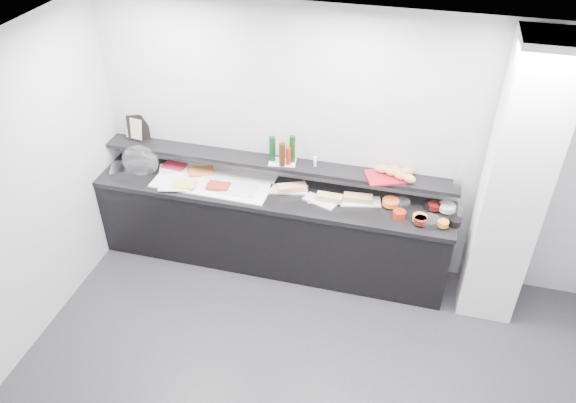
% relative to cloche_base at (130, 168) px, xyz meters
% --- Properties ---
extents(back_wall, '(5.00, 0.02, 2.70)m').
position_rel_cloche_base_xyz_m(back_wall, '(2.25, 0.28, 0.43)').
color(back_wall, '#B8BBC0').
rests_on(back_wall, ground).
extents(ceiling, '(5.00, 5.00, 0.00)m').
position_rel_cloche_base_xyz_m(ceiling, '(2.25, -1.72, 1.78)').
color(ceiling, white).
rests_on(ceiling, back_wall).
extents(column, '(0.50, 0.50, 2.70)m').
position_rel_cloche_base_xyz_m(column, '(3.75, -0.07, 0.43)').
color(column, white).
rests_on(column, ground).
extents(buffet_cabinet, '(3.60, 0.60, 0.85)m').
position_rel_cloche_base_xyz_m(buffet_cabinet, '(1.55, -0.02, -0.50)').
color(buffet_cabinet, black).
rests_on(buffet_cabinet, ground).
extents(counter_top, '(3.62, 0.62, 0.05)m').
position_rel_cloche_base_xyz_m(counter_top, '(1.55, -0.02, -0.05)').
color(counter_top, black).
rests_on(counter_top, buffet_cabinet).
extents(wall_shelf, '(3.60, 0.25, 0.04)m').
position_rel_cloche_base_xyz_m(wall_shelf, '(1.55, 0.15, 0.21)').
color(wall_shelf, black).
rests_on(wall_shelf, back_wall).
extents(cloche_base, '(0.45, 0.38, 0.04)m').
position_rel_cloche_base_xyz_m(cloche_base, '(0.00, 0.00, 0.00)').
color(cloche_base, silver).
rests_on(cloche_base, counter_top).
extents(cloche_dome, '(0.40, 0.27, 0.34)m').
position_rel_cloche_base_xyz_m(cloche_dome, '(0.14, 0.01, 0.11)').
color(cloche_dome, white).
rests_on(cloche_dome, cloche_base).
extents(linen_runner, '(1.22, 0.60, 0.01)m').
position_rel_cloche_base_xyz_m(linen_runner, '(0.94, 0.02, -0.01)').
color(linen_runner, white).
rests_on(linen_runner, counter_top).
extents(platter_meat_a, '(0.35, 0.29, 0.01)m').
position_rel_cloche_base_xyz_m(platter_meat_a, '(0.46, 0.10, 0.00)').
color(platter_meat_a, white).
rests_on(platter_meat_a, linen_runner).
extents(food_meat_a, '(0.25, 0.17, 0.02)m').
position_rel_cloche_base_xyz_m(food_meat_a, '(0.45, 0.13, 0.02)').
color(food_meat_a, maroon).
rests_on(food_meat_a, platter_meat_a).
extents(platter_salmon, '(0.31, 0.25, 0.01)m').
position_rel_cloche_base_xyz_m(platter_salmon, '(0.89, 0.10, 0.00)').
color(platter_salmon, silver).
rests_on(platter_salmon, linen_runner).
extents(food_salmon, '(0.29, 0.23, 0.02)m').
position_rel_cloche_base_xyz_m(food_salmon, '(0.77, 0.10, 0.02)').
color(food_salmon, '#CA6E29').
rests_on(food_salmon, platter_salmon).
extents(platter_cheese, '(0.34, 0.27, 0.01)m').
position_rel_cloche_base_xyz_m(platter_cheese, '(0.60, -0.19, 0.00)').
color(platter_cheese, white).
rests_on(platter_cheese, linen_runner).
extents(food_cheese, '(0.24, 0.17, 0.02)m').
position_rel_cloche_base_xyz_m(food_cheese, '(0.70, -0.17, 0.02)').
color(food_cheese, '#DCCF55').
rests_on(food_cheese, platter_cheese).
extents(platter_meat_b, '(0.34, 0.23, 0.01)m').
position_rel_cloche_base_xyz_m(platter_meat_b, '(1.25, -0.09, 0.00)').
color(platter_meat_b, silver).
rests_on(platter_meat_b, linen_runner).
extents(food_meat_b, '(0.23, 0.15, 0.02)m').
position_rel_cloche_base_xyz_m(food_meat_b, '(1.03, -0.11, 0.02)').
color(food_meat_b, maroon).
rests_on(food_meat_b, platter_meat_b).
extents(sandwich_plate_left, '(0.40, 0.23, 0.01)m').
position_rel_cloche_base_xyz_m(sandwich_plate_left, '(1.72, 0.05, -0.01)').
color(sandwich_plate_left, silver).
rests_on(sandwich_plate_left, counter_top).
extents(sandwich_food_left, '(0.31, 0.22, 0.06)m').
position_rel_cloche_base_xyz_m(sandwich_food_left, '(1.75, 0.04, 0.02)').
color(sandwich_food_left, tan).
rests_on(sandwich_food_left, sandwich_plate_left).
extents(tongs_left, '(0.16, 0.04, 0.01)m').
position_rel_cloche_base_xyz_m(tongs_left, '(1.82, 0.06, -0.00)').
color(tongs_left, '#BABCC1').
rests_on(tongs_left, sandwich_plate_left).
extents(sandwich_plate_mid, '(0.36, 0.25, 0.01)m').
position_rel_cloche_base_xyz_m(sandwich_plate_mid, '(2.06, -0.06, -0.01)').
color(sandwich_plate_mid, silver).
rests_on(sandwich_plate_mid, counter_top).
extents(sandwich_food_mid, '(0.26, 0.11, 0.06)m').
position_rel_cloche_base_xyz_m(sandwich_food_mid, '(2.15, -0.03, 0.02)').
color(sandwich_food_mid, tan).
rests_on(sandwich_food_mid, sandwich_plate_mid).
extents(tongs_mid, '(0.16, 0.04, 0.01)m').
position_rel_cloche_base_xyz_m(tongs_mid, '(2.03, -0.12, -0.00)').
color(tongs_mid, silver).
rests_on(tongs_mid, sandwich_plate_mid).
extents(sandwich_plate_right, '(0.42, 0.25, 0.01)m').
position_rel_cloche_base_xyz_m(sandwich_plate_right, '(2.44, 0.03, -0.01)').
color(sandwich_plate_right, white).
rests_on(sandwich_plate_right, counter_top).
extents(sandwich_food_right, '(0.28, 0.13, 0.06)m').
position_rel_cloche_base_xyz_m(sandwich_food_right, '(2.42, 0.03, 0.02)').
color(sandwich_food_right, tan).
rests_on(sandwich_food_right, sandwich_plate_right).
extents(tongs_right, '(0.15, 0.06, 0.01)m').
position_rel_cloche_base_xyz_m(tongs_right, '(2.36, 0.03, -0.00)').
color(tongs_right, silver).
rests_on(tongs_right, sandwich_plate_right).
extents(bowl_glass_fruit, '(0.19, 0.19, 0.07)m').
position_rel_cloche_base_xyz_m(bowl_glass_fruit, '(2.83, 0.06, 0.02)').
color(bowl_glass_fruit, white).
rests_on(bowl_glass_fruit, counter_top).
extents(fill_glass_fruit, '(0.21, 0.21, 0.05)m').
position_rel_cloche_base_xyz_m(fill_glass_fruit, '(2.73, 0.04, 0.03)').
color(fill_glass_fruit, orange).
rests_on(fill_glass_fruit, bowl_glass_fruit).
extents(bowl_black_jam, '(0.15, 0.15, 0.07)m').
position_rel_cloche_base_xyz_m(bowl_black_jam, '(3.10, 0.09, 0.02)').
color(bowl_black_jam, black).
rests_on(bowl_black_jam, counter_top).
extents(fill_black_jam, '(0.15, 0.15, 0.05)m').
position_rel_cloche_base_xyz_m(fill_black_jam, '(3.13, 0.08, 0.03)').
color(fill_black_jam, '#4E0B0B').
rests_on(fill_black_jam, bowl_black_jam).
extents(bowl_glass_cream, '(0.20, 0.20, 0.07)m').
position_rel_cloche_base_xyz_m(bowl_glass_cream, '(3.31, 0.09, 0.02)').
color(bowl_glass_cream, white).
rests_on(bowl_glass_cream, counter_top).
extents(fill_glass_cream, '(0.21, 0.21, 0.05)m').
position_rel_cloche_base_xyz_m(fill_glass_cream, '(3.25, 0.09, 0.03)').
color(fill_glass_cream, silver).
rests_on(fill_glass_cream, bowl_glass_cream).
extents(bowl_red_jam, '(0.15, 0.15, 0.07)m').
position_rel_cloche_base_xyz_m(bowl_red_jam, '(2.83, -0.12, 0.02)').
color(bowl_red_jam, '#9B270E').
rests_on(bowl_red_jam, counter_top).
extents(fill_red_jam, '(0.15, 0.15, 0.05)m').
position_rel_cloche_base_xyz_m(fill_red_jam, '(3.03, -0.18, 0.03)').
color(fill_red_jam, '#59150C').
rests_on(fill_red_jam, bowl_red_jam).
extents(bowl_glass_salmon, '(0.24, 0.24, 0.07)m').
position_rel_cloche_base_xyz_m(bowl_glass_salmon, '(3.11, -0.16, 0.02)').
color(bowl_glass_salmon, white).
rests_on(bowl_glass_salmon, counter_top).
extents(fill_glass_salmon, '(0.17, 0.17, 0.05)m').
position_rel_cloche_base_xyz_m(fill_glass_salmon, '(3.02, -0.14, 0.03)').
color(fill_glass_salmon, orange).
rests_on(fill_glass_salmon, bowl_glass_salmon).
extents(bowl_black_fruit, '(0.15, 0.15, 0.07)m').
position_rel_cloche_base_xyz_m(bowl_black_fruit, '(3.33, -0.10, 0.02)').
color(bowl_black_fruit, black).
rests_on(bowl_black_fruit, counter_top).
extents(fill_black_fruit, '(0.13, 0.13, 0.05)m').
position_rel_cloche_base_xyz_m(fill_black_fruit, '(3.22, -0.17, 0.03)').
color(fill_black_fruit, orange).
rests_on(fill_black_fruit, bowl_black_fruit).
extents(framed_print, '(0.24, 0.15, 0.26)m').
position_rel_cloche_base_xyz_m(framed_print, '(0.04, 0.24, 0.36)').
color(framed_print, black).
rests_on(framed_print, wall_shelf).
extents(print_art, '(0.20, 0.08, 0.22)m').
position_rel_cloche_base_xyz_m(print_art, '(0.01, 0.20, 0.36)').
color(print_art, '#D2A297').
rests_on(print_art, framed_print).
extents(condiment_tray, '(0.29, 0.20, 0.01)m').
position_rel_cloche_base_xyz_m(condiment_tray, '(1.63, 0.15, 0.24)').
color(condiment_tray, white).
rests_on(condiment_tray, wall_shelf).
extents(bottle_green_a, '(0.07, 0.07, 0.26)m').
position_rel_cloche_base_xyz_m(bottle_green_a, '(1.53, 0.15, 0.37)').
color(bottle_green_a, '#0E3616').
rests_on(bottle_green_a, condiment_tray).
extents(bottle_brown, '(0.07, 0.07, 0.24)m').
position_rel_cloche_base_xyz_m(bottle_brown, '(1.64, 0.09, 0.36)').
color(bottle_brown, '#371F0A').
rests_on(bottle_brown, condiment_tray).
extents(bottle_green_b, '(0.07, 0.07, 0.28)m').
position_rel_cloche_base_xyz_m(bottle_green_b, '(1.72, 0.18, 0.38)').
color(bottle_green_b, '#0E350E').
rests_on(bottle_green_b, condiment_tray).
extents(bottle_hot, '(0.06, 0.06, 0.18)m').
position_rel_cloche_base_xyz_m(bottle_hot, '(1.70, 0.12, 0.33)').
color(bottle_hot, '#B5200C').
rests_on(bottle_hot, condiment_tray).
extents(shaker_salt, '(0.04, 0.04, 0.07)m').
position_rel_cloche_base_xyz_m(shaker_salt, '(1.95, 0.20, 0.28)').
color(shaker_salt, white).
rests_on(shaker_salt, condiment_tray).
extents(shaker_pepper, '(0.04, 0.04, 0.07)m').
position_rel_cloche_base_xyz_m(shaker_pepper, '(1.96, 0.15, 0.28)').
color(shaker_pepper, white).
rests_on(shaker_pepper, condiment_tray).
extents(bread_tray, '(0.47, 0.40, 0.02)m').
position_rel_cloche_base_xyz_m(bread_tray, '(2.66, 0.14, 0.24)').
color(bread_tray, '#A31121').
rests_on(bread_tray, wall_shelf).
extents(bread_roll_n, '(0.14, 0.09, 0.08)m').
position_rel_cloche_base_xyz_m(bread_roll_n, '(2.70, 0.21, 0.29)').
color(bread_roll_n, '#AE7942').
rests_on(bread_roll_n, bread_tray).
extents(bread_roll_ne, '(0.16, 0.14, 0.08)m').
position_rel_cloche_base_xyz_m(bread_roll_ne, '(2.84, 0.21, 0.29)').
color(bread_roll_ne, '#BA8047').
rests_on(bread_roll_ne, bread_tray).
extents(bread_roll_s, '(0.15, 0.12, 0.08)m').
position_rel_cloche_base_xyz_m(bread_roll_s, '(2.78, 0.11, 0.29)').
color(bread_roll_s, '#B18243').
rests_on(bread_roll_s, bread_tray).
extents(bread_roll_se, '(0.15, 0.12, 0.08)m').
position_rel_cloche_base_xyz_m(bread_roll_se, '(2.87, 0.08, 0.29)').
color(bread_roll_se, tan).
rests_on(bread_roll_se, bread_tray).
extents(bread_roll_midw, '(0.15, 0.09, 0.08)m').
position_rel_cloche_base_xyz_m(bread_roll_midw, '(2.60, 0.19, 0.29)').
color(bread_roll_midw, '#C1884A').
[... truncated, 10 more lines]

